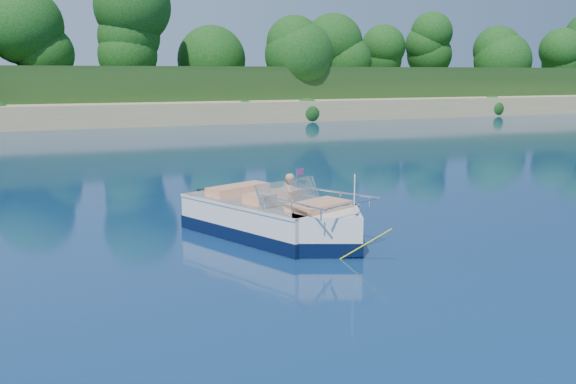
% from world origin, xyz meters
% --- Properties ---
extents(ground, '(160.00, 160.00, 0.00)m').
position_xyz_m(ground, '(0.00, 0.00, 0.00)').
color(ground, '#0A1B48').
rests_on(ground, ground).
extents(shoreline, '(170.00, 59.00, 6.00)m').
position_xyz_m(shoreline, '(0.00, 63.77, 0.98)').
color(shoreline, '#A08D5C').
rests_on(shoreline, ground).
extents(treeline, '(150.00, 7.12, 8.19)m').
position_xyz_m(treeline, '(0.04, 41.01, 5.55)').
color(treeline, black).
rests_on(treeline, ground).
extents(motorboat, '(3.24, 5.18, 1.83)m').
position_xyz_m(motorboat, '(-0.44, 4.03, 0.36)').
color(motorboat, white).
rests_on(motorboat, ground).
extents(tow_tube, '(1.40, 1.40, 0.36)m').
position_xyz_m(tow_tube, '(0.73, 6.42, 0.09)').
color(tow_tube, '#FFCE00').
rests_on(tow_tube, ground).
extents(boy, '(0.62, 0.83, 1.49)m').
position_xyz_m(boy, '(0.74, 6.34, 0.00)').
color(boy, tan).
rests_on(boy, ground).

